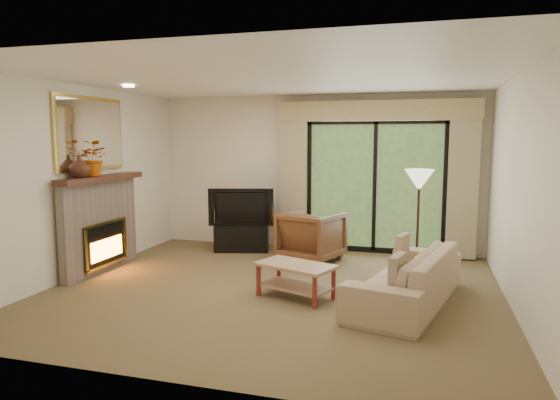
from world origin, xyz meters
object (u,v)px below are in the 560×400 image
(armchair, at_px, (311,236))
(coffee_table, at_px, (296,281))
(media_console, at_px, (242,238))
(sofa, at_px, (406,277))

(armchair, height_order, coffee_table, armchair)
(media_console, height_order, armchair, armchair)
(armchair, relative_size, sofa, 0.40)
(sofa, xyz_separation_m, coffee_table, (-1.27, -0.16, -0.11))
(armchair, bearing_deg, sofa, 151.34)
(armchair, xyz_separation_m, sofa, (1.47, -1.65, -0.08))
(media_console, distance_m, sofa, 3.40)
(armchair, height_order, sofa, armchair)
(media_console, relative_size, sofa, 0.42)
(armchair, bearing_deg, coffee_table, 116.05)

